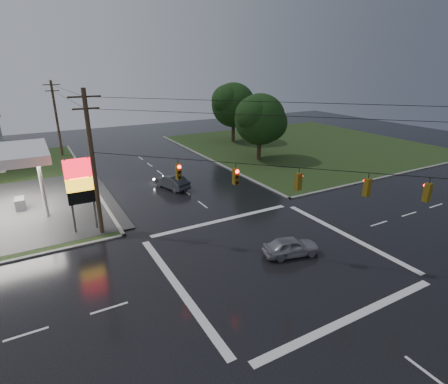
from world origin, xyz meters
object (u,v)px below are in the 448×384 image
tree_ne_near (261,120)px  pylon_sign (80,183)px  tree_ne_far (234,105)px  car_north (172,182)px  car_crossing (291,246)px  utility_pole_nw (93,163)px  utility_pole_n (57,118)px

tree_ne_near → pylon_sign: bearing=-155.0°
tree_ne_near → tree_ne_far: bearing=75.9°
car_north → car_crossing: 17.29m
pylon_sign → car_north: (9.70, 6.28, -3.28)m
pylon_sign → utility_pole_nw: bearing=-45.0°
car_crossing → pylon_sign: bearing=61.1°
utility_pole_nw → car_north: size_ratio=2.49×
utility_pole_nw → car_north: bearing=39.9°
pylon_sign → tree_ne_near: tree_ne_near is taller
pylon_sign → tree_ne_near: size_ratio=0.67×
tree_ne_far → car_north: bearing=-136.2°
utility_pole_nw → utility_pole_n: utility_pole_nw is taller
utility_pole_nw → utility_pole_n: size_ratio=1.05×
pylon_sign → utility_pole_n: bearing=87.9°
utility_pole_nw → tree_ne_near: bearing=27.9°
utility_pole_n → car_crossing: size_ratio=2.70×
utility_pole_nw → car_crossing: utility_pole_nw is taller
car_north → car_crossing: (2.07, -17.16, -0.07)m
tree_ne_far → car_north: size_ratio=2.21×
tree_ne_far → tree_ne_near: bearing=-104.1°
utility_pole_n → car_crossing: (10.77, -38.38, -4.80)m
tree_ne_far → car_north: 25.46m
car_north → tree_ne_far: bearing=-152.6°
pylon_sign → car_crossing: size_ratio=1.54×
utility_pole_nw → car_crossing: (10.77, -9.88, -5.06)m
utility_pole_nw → utility_pole_n: 28.50m
pylon_sign → tree_ne_far: bearing=40.4°
tree_ne_near → car_north: size_ratio=2.03×
utility_pole_n → car_crossing: 40.15m
car_crossing → tree_ne_near: bearing=-16.0°
utility_pole_nw → tree_ne_near: utility_pole_nw is taller
car_north → car_crossing: size_ratio=1.14×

